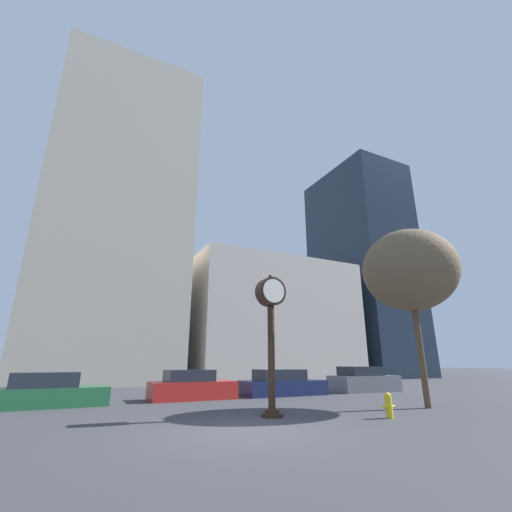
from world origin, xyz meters
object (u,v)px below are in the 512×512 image
Objects in this scene: car_navy at (282,384)px; fire_hydrant_near at (389,405)px; car_red at (192,387)px; car_green at (48,392)px; street_clock at (271,319)px; car_grey at (363,381)px; bare_tree at (409,270)px.

fire_hydrant_near is at bearing -96.07° from car_navy.
car_red reaches higher than car_navy.
car_green is at bearing 141.06° from fire_hydrant_near.
street_clock is 4.48m from fire_hydrant_near.
car_navy is at bearing -178.28° from car_grey.
car_grey is 8.97m from bare_tree.
car_grey reaches higher than car_red.
car_navy is 8.07m from fire_hydrant_near.
street_clock reaches higher than car_grey.
car_red reaches higher than fire_hydrant_near.
car_red is at bearing 135.28° from bare_tree.
car_red is (5.74, 0.30, 0.02)m from car_green.
bare_tree is at bearing -113.65° from car_grey.
bare_tree is at bearing 19.35° from fire_hydrant_near.
bare_tree reaches higher than fire_hydrant_near.
car_green reaches higher than fire_hydrant_near.
car_green is 12.38m from fire_hydrant_near.
car_grey reaches higher than car_navy.
car_green is 5.79× the size of fire_hydrant_near.
car_navy reaches higher than car_green.
bare_tree reaches higher than car_navy.
street_clock is at bearing -44.97° from car_green.
car_red is 4.83m from car_navy.
car_red reaches higher than car_green.
street_clock reaches higher than car_red.
car_grey is at bearing 32.77° from street_clock.
street_clock is at bearing 150.12° from fire_hydrant_near.
street_clock is at bearing -82.98° from car_red.
fire_hydrant_near is at bearing -29.88° from street_clock.
car_grey is at bearing -0.55° from car_red.
car_navy is at bearing -1.09° from car_green.
street_clock is 1.18× the size of car_red.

